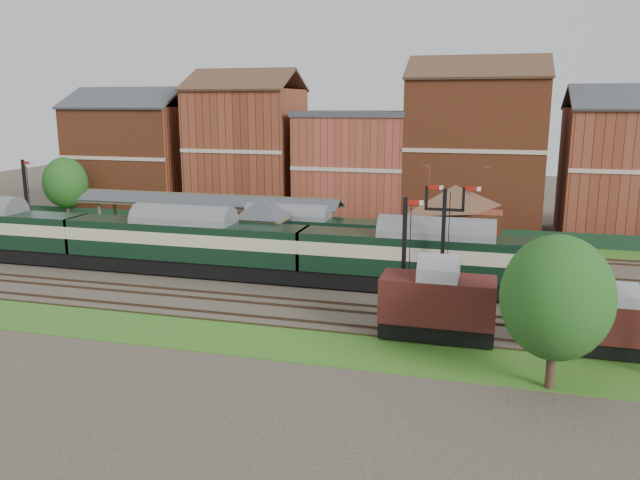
% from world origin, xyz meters
% --- Properties ---
extents(ground, '(160.00, 160.00, 0.00)m').
position_xyz_m(ground, '(0.00, 0.00, 0.00)').
color(ground, '#473D33').
rests_on(ground, ground).
extents(grass_back, '(90.00, 4.50, 0.06)m').
position_xyz_m(grass_back, '(0.00, 16.00, 0.03)').
color(grass_back, '#2D6619').
rests_on(grass_back, ground).
extents(grass_front, '(90.00, 5.00, 0.06)m').
position_xyz_m(grass_front, '(0.00, -12.00, 0.03)').
color(grass_front, '#2D6619').
rests_on(grass_front, ground).
extents(fence, '(90.00, 0.12, 1.50)m').
position_xyz_m(fence, '(0.00, 18.00, 0.75)').
color(fence, '#193823').
rests_on(fence, ground).
extents(platform, '(55.00, 3.40, 1.00)m').
position_xyz_m(platform, '(-5.00, 9.75, 0.50)').
color(platform, '#2D2D2D').
rests_on(platform, ground).
extents(signal_box, '(5.40, 5.40, 6.00)m').
position_xyz_m(signal_box, '(-3.00, 3.25, 3.19)').
color(signal_box, '#576749').
rests_on(signal_box, ground).
extents(brick_hut, '(3.20, 2.64, 2.94)m').
position_xyz_m(brick_hut, '(5.00, 3.25, 1.20)').
color(brick_hut, brown).
rests_on(brick_hut, ground).
extents(station_building, '(8.10, 8.10, 5.90)m').
position_xyz_m(station_building, '(12.00, 9.75, 3.96)').
color(station_building, '#974626').
rests_on(station_building, platform).
extents(canopy, '(26.00, 3.89, 4.08)m').
position_xyz_m(canopy, '(-11.00, 9.75, 4.58)').
color(canopy, brown).
rests_on(canopy, platform).
extents(semaphore_bracket, '(3.60, 0.25, 8.18)m').
position_xyz_m(semaphore_bracket, '(12.04, -2.50, 4.63)').
color(semaphore_bracket, black).
rests_on(semaphore_bracket, ground).
extents(semaphore_platform_end, '(1.23, 0.25, 8.00)m').
position_xyz_m(semaphore_platform_end, '(-29.98, 8.00, 4.16)').
color(semaphore_platform_end, black).
rests_on(semaphore_platform_end, ground).
extents(semaphore_siding, '(1.23, 0.25, 8.00)m').
position_xyz_m(semaphore_siding, '(10.02, -7.00, 4.16)').
color(semaphore_siding, black).
rests_on(semaphore_siding, ground).
extents(town_backdrop, '(69.00, 10.00, 16.00)m').
position_xyz_m(town_backdrop, '(-0.18, 25.00, 7.00)').
color(town_backdrop, '#974626').
rests_on(town_backdrop, ground).
extents(dmu_train, '(59.38, 3.12, 4.56)m').
position_xyz_m(dmu_train, '(-8.44, 0.00, 2.65)').
color(dmu_train, black).
rests_on(dmu_train, ground).
extents(platform_railcar, '(17.59, 2.77, 4.05)m').
position_xyz_m(platform_railcar, '(-1.90, 6.50, 2.37)').
color(platform_railcar, black).
rests_on(platform_railcar, ground).
extents(goods_van_a, '(6.50, 2.82, 3.95)m').
position_xyz_m(goods_van_a, '(12.27, -9.00, 2.23)').
color(goods_van_a, black).
rests_on(goods_van_a, ground).
extents(goods_van_b, '(5.33, 2.31, 3.24)m').
position_xyz_m(goods_van_b, '(21.76, -9.00, 1.86)').
color(goods_van_b, black).
rests_on(goods_van_b, ground).
extents(tree_far, '(5.21, 5.21, 7.60)m').
position_xyz_m(tree_far, '(18.13, -14.13, 4.59)').
color(tree_far, '#382619').
rests_on(tree_far, ground).
extents(tree_back, '(5.05, 5.05, 7.38)m').
position_xyz_m(tree_back, '(-32.52, 17.39, 4.47)').
color(tree_back, '#382619').
rests_on(tree_back, ground).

